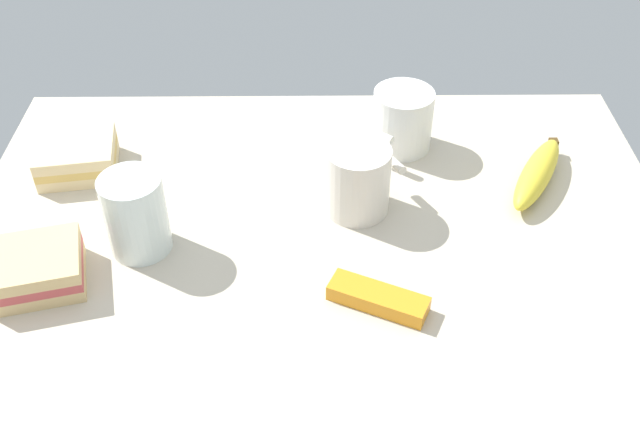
% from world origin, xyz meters
% --- Properties ---
extents(tabletop, '(0.90, 0.64, 0.02)m').
position_xyz_m(tabletop, '(0.00, 0.00, 0.01)').
color(tabletop, '#BCB29E').
rests_on(tabletop, ground).
extents(coffee_mug_black, '(0.10, 0.09, 0.09)m').
position_xyz_m(coffee_mug_black, '(0.05, 0.05, 0.07)').
color(coffee_mug_black, silver).
rests_on(coffee_mug_black, tabletop).
extents(coffee_mug_milky, '(0.10, 0.10, 0.09)m').
position_xyz_m(coffee_mug_milky, '(0.12, 0.18, 0.07)').
color(coffee_mug_milky, white).
rests_on(coffee_mug_milky, tabletop).
extents(sandwich_main, '(0.12, 0.11, 0.04)m').
position_xyz_m(sandwich_main, '(-0.33, 0.13, 0.04)').
color(sandwich_main, beige).
rests_on(sandwich_main, tabletop).
extents(sandwich_side, '(0.12, 0.11, 0.04)m').
position_xyz_m(sandwich_side, '(-0.33, -0.09, 0.04)').
color(sandwich_side, '#DBB77A').
rests_on(sandwich_side, tabletop).
extents(glass_of_milk, '(0.07, 0.07, 0.10)m').
position_xyz_m(glass_of_milk, '(-0.22, -0.03, 0.07)').
color(glass_of_milk, silver).
rests_on(glass_of_milk, tabletop).
extents(banana, '(0.12, 0.16, 0.04)m').
position_xyz_m(banana, '(0.29, 0.09, 0.04)').
color(banana, yellow).
rests_on(banana, tabletop).
extents(snack_bar, '(0.12, 0.08, 0.02)m').
position_xyz_m(snack_bar, '(0.06, -0.12, 0.03)').
color(snack_bar, orange).
rests_on(snack_bar, tabletop).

